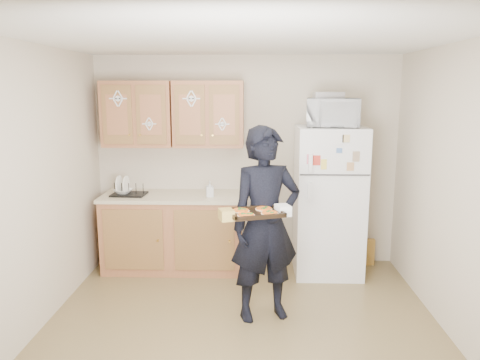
% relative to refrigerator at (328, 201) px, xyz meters
% --- Properties ---
extents(floor, '(3.60, 3.60, 0.00)m').
position_rel_refrigerator_xyz_m(floor, '(-0.95, -1.43, -0.85)').
color(floor, brown).
rests_on(floor, ground).
extents(ceiling, '(3.60, 3.60, 0.00)m').
position_rel_refrigerator_xyz_m(ceiling, '(-0.95, -1.43, 1.65)').
color(ceiling, white).
rests_on(ceiling, wall_back).
extents(wall_back, '(3.60, 0.04, 2.50)m').
position_rel_refrigerator_xyz_m(wall_back, '(-0.95, 0.37, 0.40)').
color(wall_back, beige).
rests_on(wall_back, floor).
extents(wall_front, '(3.60, 0.04, 2.50)m').
position_rel_refrigerator_xyz_m(wall_front, '(-0.95, -3.23, 0.40)').
color(wall_front, beige).
rests_on(wall_front, floor).
extents(wall_left, '(0.04, 3.60, 2.50)m').
position_rel_refrigerator_xyz_m(wall_left, '(-2.75, -1.43, 0.40)').
color(wall_left, beige).
rests_on(wall_left, floor).
extents(wall_right, '(0.04, 3.60, 2.50)m').
position_rel_refrigerator_xyz_m(wall_right, '(0.85, -1.43, 0.40)').
color(wall_right, beige).
rests_on(wall_right, floor).
extents(refrigerator, '(0.75, 0.70, 1.70)m').
position_rel_refrigerator_xyz_m(refrigerator, '(0.00, 0.00, 0.00)').
color(refrigerator, white).
rests_on(refrigerator, floor).
extents(base_cabinet, '(1.60, 0.60, 0.86)m').
position_rel_refrigerator_xyz_m(base_cabinet, '(-1.80, 0.05, -0.42)').
color(base_cabinet, '#955633').
rests_on(base_cabinet, floor).
extents(countertop, '(1.64, 0.64, 0.04)m').
position_rel_refrigerator_xyz_m(countertop, '(-1.80, 0.05, 0.03)').
color(countertop, beige).
rests_on(countertop, base_cabinet).
extents(upper_cab_left, '(0.80, 0.33, 0.75)m').
position_rel_refrigerator_xyz_m(upper_cab_left, '(-2.20, 0.18, 0.98)').
color(upper_cab_left, '#955633').
rests_on(upper_cab_left, wall_back).
extents(upper_cab_right, '(0.80, 0.33, 0.75)m').
position_rel_refrigerator_xyz_m(upper_cab_right, '(-1.38, 0.18, 0.98)').
color(upper_cab_right, '#955633').
rests_on(upper_cab_right, wall_back).
extents(cereal_box, '(0.20, 0.07, 0.32)m').
position_rel_refrigerator_xyz_m(cereal_box, '(0.52, 0.24, -0.69)').
color(cereal_box, '#D7C24B').
rests_on(cereal_box, floor).
extents(person, '(0.76, 0.62, 1.80)m').
position_rel_refrigerator_xyz_m(person, '(-0.74, -1.12, 0.05)').
color(person, black).
rests_on(person, floor).
extents(baking_tray, '(0.52, 0.45, 0.04)m').
position_rel_refrigerator_xyz_m(baking_tray, '(-0.84, -1.40, 0.23)').
color(baking_tray, black).
rests_on(baking_tray, person).
extents(pizza_front_left, '(0.15, 0.15, 0.02)m').
position_rel_refrigerator_xyz_m(pizza_front_left, '(-0.91, -1.51, 0.24)').
color(pizza_front_left, orange).
rests_on(pizza_front_left, baking_tray).
extents(pizza_front_right, '(0.15, 0.15, 0.02)m').
position_rel_refrigerator_xyz_m(pizza_front_right, '(-0.72, -1.44, 0.24)').
color(pizza_front_right, orange).
rests_on(pizza_front_right, baking_tray).
extents(pizza_back_left, '(0.15, 0.15, 0.02)m').
position_rel_refrigerator_xyz_m(pizza_back_left, '(-0.96, -1.37, 0.24)').
color(pizza_back_left, orange).
rests_on(pizza_back_left, baking_tray).
extents(pizza_back_right, '(0.15, 0.15, 0.02)m').
position_rel_refrigerator_xyz_m(pizza_back_right, '(-0.76, -1.30, 0.24)').
color(pizza_back_right, orange).
rests_on(pizza_back_right, baking_tray).
extents(microwave, '(0.60, 0.44, 0.31)m').
position_rel_refrigerator_xyz_m(microwave, '(0.00, -0.05, 1.01)').
color(microwave, white).
rests_on(microwave, refrigerator).
extents(foil_pan, '(0.32, 0.23, 0.07)m').
position_rel_refrigerator_xyz_m(foil_pan, '(-0.05, -0.02, 1.19)').
color(foil_pan, '#B0AFB6').
rests_on(foil_pan, microwave).
extents(dish_rack, '(0.40, 0.31, 0.15)m').
position_rel_refrigerator_xyz_m(dish_rack, '(-2.30, 0.02, 0.13)').
color(dish_rack, black).
rests_on(dish_rack, countertop).
extents(bowl, '(0.24, 0.24, 0.05)m').
position_rel_refrigerator_xyz_m(bowl, '(-2.37, 0.02, 0.09)').
color(bowl, white).
rests_on(bowl, dish_rack).
extents(soap_bottle, '(0.10, 0.10, 0.18)m').
position_rel_refrigerator_xyz_m(soap_bottle, '(-1.36, -0.03, 0.14)').
color(soap_bottle, white).
rests_on(soap_bottle, countertop).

